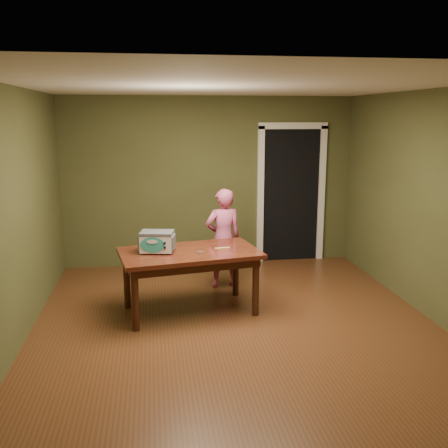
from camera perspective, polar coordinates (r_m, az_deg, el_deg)
name	(u,v)px	position (r m, az deg, el deg)	size (l,w,h in m)	color
floor	(236,325)	(5.70, 1.41, -11.52)	(5.00, 5.00, 0.00)	brown
room_shell	(237,173)	(5.25, 1.50, 5.79)	(4.52, 5.02, 2.61)	#4C4F2A
doorway	(286,193)	(8.31, 7.09, 3.56)	(1.10, 0.66, 2.25)	black
dining_table	(190,259)	(5.89, -3.94, -4.03)	(1.73, 1.16, 0.75)	#3C100D
toy_oven	(157,241)	(5.82, -7.66, -1.93)	(0.44, 0.33, 0.25)	#4C4F54
baking_pan	(201,252)	(5.75, -2.70, -3.24)	(0.10, 0.10, 0.02)	silver
spatula	(222,248)	(5.96, -0.19, -2.75)	(0.18, 0.03, 0.01)	#FFF56E
child	(223,238)	(6.74, -0.09, -1.65)	(0.50, 0.32, 1.36)	#C9527E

